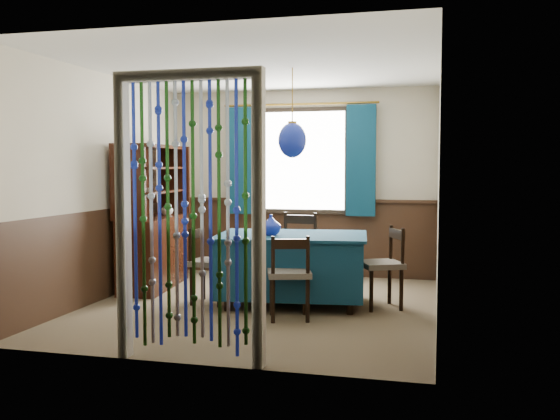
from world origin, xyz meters
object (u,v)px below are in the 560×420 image
(chair_far, at_px, (296,250))
(sideboard, at_px, (153,238))
(chair_right, at_px, (384,265))
(bowl_shelf, at_px, (145,190))
(chair_near, at_px, (289,274))
(vase_table, at_px, (271,226))
(chair_left, at_px, (208,263))
(vase_sideboard, at_px, (167,208))
(dining_table, at_px, (292,264))
(pendant_lamp, at_px, (292,140))

(chair_far, bearing_deg, sideboard, 12.46)
(chair_right, xyz_separation_m, bowl_shelf, (-2.75, 0.12, 0.75))
(chair_near, xyz_separation_m, bowl_shelf, (-1.92, 0.85, 0.77))
(vase_table, bearing_deg, chair_left, -178.66)
(vase_table, distance_m, bowl_shelf, 1.67)
(bowl_shelf, xyz_separation_m, vase_sideboard, (0.00, 0.58, -0.25))
(dining_table, xyz_separation_m, bowl_shelf, (-1.79, 0.20, 0.77))
(chair_near, distance_m, sideboard, 2.30)
(chair_near, relative_size, vase_table, 4.13)
(bowl_shelf, bearing_deg, chair_left, -21.51)
(chair_right, xyz_separation_m, sideboard, (-2.81, 0.42, 0.15))
(sideboard, xyz_separation_m, pendant_lamp, (1.85, -0.50, 1.15))
(chair_left, distance_m, chair_right, 1.87)
(chair_near, xyz_separation_m, vase_sideboard, (-1.92, 1.44, 0.51))
(chair_left, height_order, bowl_shelf, bowl_shelf)
(dining_table, bearing_deg, pendant_lamp, 83.29)
(pendant_lamp, distance_m, vase_table, 0.93)
(vase_table, bearing_deg, chair_far, 84.91)
(chair_near, height_order, vase_sideboard, vase_sideboard)
(chair_near, bearing_deg, chair_far, 82.68)
(chair_far, xyz_separation_m, bowl_shelf, (-1.67, -0.53, 0.72))
(chair_left, relative_size, chair_right, 0.97)
(chair_far, relative_size, vase_table, 4.62)
(dining_table, distance_m, chair_near, 0.67)
(chair_near, xyz_separation_m, vase_table, (-0.32, 0.52, 0.41))
(dining_table, relative_size, chair_far, 1.83)
(chair_near, xyz_separation_m, chair_left, (-1.02, 0.50, -0.00))
(chair_near, distance_m, chair_far, 1.40)
(pendant_lamp, bearing_deg, dining_table, -90.00)
(chair_left, distance_m, vase_table, 0.81)
(vase_sideboard, bearing_deg, chair_left, -46.14)
(chair_near, bearing_deg, pendant_lamp, 83.49)
(sideboard, height_order, vase_sideboard, sideboard)
(chair_right, distance_m, vase_table, 1.24)
(bowl_shelf, distance_m, vase_sideboard, 0.63)
(chair_left, xyz_separation_m, bowl_shelf, (-0.90, 0.36, 0.77))
(chair_near, height_order, bowl_shelf, bowl_shelf)
(vase_table, height_order, bowl_shelf, bowl_shelf)
(chair_left, distance_m, bowl_shelf, 1.24)
(sideboard, height_order, pendant_lamp, pendant_lamp)
(chair_right, bearing_deg, dining_table, 69.91)
(bowl_shelf, bearing_deg, chair_near, -24.02)
(chair_right, height_order, pendant_lamp, pendant_lamp)
(chair_far, xyz_separation_m, vase_table, (-0.08, -0.87, 0.37))
(pendant_lamp, height_order, vase_sideboard, pendant_lamp)
(chair_left, bearing_deg, bowl_shelf, -109.76)
(pendant_lamp, bearing_deg, sideboard, 164.86)
(dining_table, distance_m, pendant_lamp, 1.31)
(dining_table, bearing_deg, chair_left, -176.70)
(dining_table, distance_m, vase_sideboard, 2.02)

